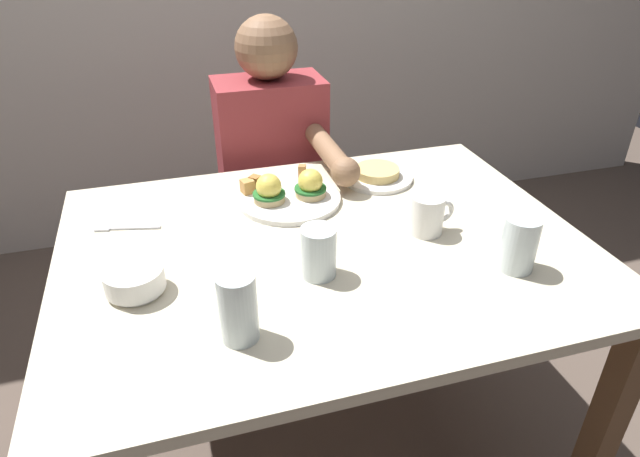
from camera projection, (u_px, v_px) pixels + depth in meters
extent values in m
plane|color=brown|center=(324.00, 450.00, 1.65)|extent=(6.00, 6.00, 0.00)
cube|color=beige|center=(325.00, 248.00, 1.27)|extent=(1.20, 0.90, 0.03)
cube|color=#3F7F51|center=(393.00, 363.00, 0.94)|extent=(1.20, 0.06, 0.00)
cube|color=#3F7F51|center=(285.00, 173.00, 1.60)|extent=(1.20, 0.06, 0.00)
cube|color=brown|center=(601.00, 435.00, 1.27)|extent=(0.06, 0.06, 0.71)
cube|color=brown|center=(113.00, 309.00, 1.66)|extent=(0.06, 0.06, 0.71)
cube|color=brown|center=(441.00, 253.00, 1.93)|extent=(0.06, 0.06, 0.71)
cylinder|color=white|center=(289.00, 199.00, 1.44)|extent=(0.27, 0.27, 0.01)
cylinder|color=tan|center=(269.00, 198.00, 1.41)|extent=(0.08, 0.08, 0.02)
cylinder|color=#286B2D|center=(269.00, 194.00, 1.40)|extent=(0.08, 0.08, 0.01)
sphere|color=#F7DB56|center=(269.00, 186.00, 1.39)|extent=(0.07, 0.07, 0.07)
cylinder|color=tan|center=(310.00, 192.00, 1.43)|extent=(0.08, 0.08, 0.02)
cylinder|color=#236028|center=(310.00, 188.00, 1.43)|extent=(0.08, 0.08, 0.01)
sphere|color=#F7DB56|center=(310.00, 181.00, 1.42)|extent=(0.06, 0.06, 0.06)
cube|color=tan|center=(247.00, 186.00, 1.45)|extent=(0.04, 0.04, 0.04)
cube|color=#B77A42|center=(302.00, 172.00, 1.52)|extent=(0.03, 0.03, 0.04)
cube|color=#B77A42|center=(264.00, 187.00, 1.45)|extent=(0.03, 0.03, 0.03)
cube|color=#AD7038|center=(255.00, 183.00, 1.46)|extent=(0.04, 0.04, 0.04)
cylinder|color=white|center=(137.00, 290.00, 1.10)|extent=(0.10, 0.10, 0.01)
cylinder|color=white|center=(134.00, 279.00, 1.09)|extent=(0.12, 0.12, 0.04)
cube|color=#F4DB66|center=(137.00, 271.00, 1.10)|extent=(0.02, 0.02, 0.02)
cube|color=#F4A85B|center=(134.00, 279.00, 1.09)|extent=(0.02, 0.02, 0.02)
cube|color=#F4DB66|center=(139.00, 275.00, 1.10)|extent=(0.04, 0.04, 0.03)
cube|color=#F4A85B|center=(137.00, 280.00, 1.08)|extent=(0.03, 0.03, 0.02)
cube|color=#B7E093|center=(137.00, 279.00, 1.07)|extent=(0.03, 0.03, 0.02)
cube|color=#B7E093|center=(122.00, 277.00, 1.09)|extent=(0.03, 0.03, 0.02)
cube|color=#F4A85B|center=(132.00, 283.00, 1.06)|extent=(0.03, 0.03, 0.03)
cylinder|color=white|center=(427.00, 215.00, 1.28)|extent=(0.08, 0.08, 0.09)
cylinder|color=black|center=(429.00, 199.00, 1.26)|extent=(0.07, 0.07, 0.01)
torus|color=white|center=(443.00, 211.00, 1.29)|extent=(0.06, 0.02, 0.06)
cube|color=silver|center=(135.00, 228.00, 1.32)|extent=(0.12, 0.04, 0.00)
cube|color=silver|center=(103.00, 228.00, 1.32)|extent=(0.04, 0.03, 0.00)
cylinder|color=silver|center=(519.00, 243.00, 1.15)|extent=(0.08, 0.08, 0.12)
cylinder|color=silver|center=(518.00, 249.00, 1.16)|extent=(0.07, 0.07, 0.10)
cylinder|color=silver|center=(238.00, 307.00, 0.96)|extent=(0.07, 0.07, 0.14)
cylinder|color=silver|center=(239.00, 320.00, 0.97)|extent=(0.06, 0.06, 0.08)
cylinder|color=silver|center=(318.00, 252.00, 1.13)|extent=(0.08, 0.08, 0.11)
cylinder|color=silver|center=(318.00, 258.00, 1.14)|extent=(0.07, 0.07, 0.08)
cylinder|color=white|center=(377.00, 178.00, 1.55)|extent=(0.20, 0.20, 0.01)
cylinder|color=#DBBC70|center=(377.00, 172.00, 1.54)|extent=(0.12, 0.12, 0.02)
cylinder|color=#33333D|center=(259.00, 292.00, 1.95)|extent=(0.11, 0.11, 0.45)
cylinder|color=#33333D|center=(307.00, 283.00, 1.99)|extent=(0.11, 0.11, 0.45)
cube|color=#993338|center=(271.00, 155.00, 1.81)|extent=(0.34, 0.20, 0.50)
sphere|color=#936B4C|center=(266.00, 47.00, 1.63)|extent=(0.19, 0.19, 0.19)
cylinder|color=#936B4C|center=(329.00, 151.00, 1.58)|extent=(0.06, 0.30, 0.06)
sphere|color=#936B4C|center=(346.00, 172.00, 1.46)|extent=(0.08, 0.08, 0.08)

